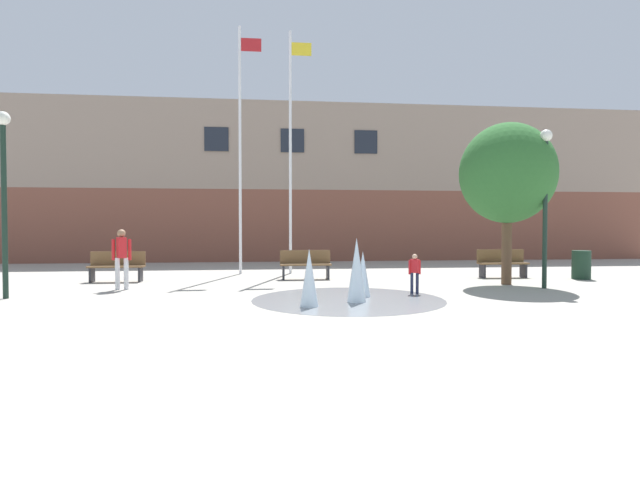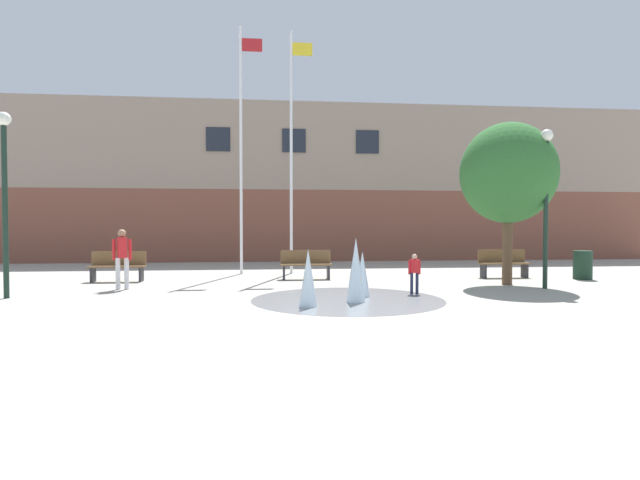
% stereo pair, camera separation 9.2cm
% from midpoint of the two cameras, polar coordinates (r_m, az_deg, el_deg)
% --- Properties ---
extents(ground_plane, '(100.00, 100.00, 0.00)m').
position_cam_midpoint_polar(ground_plane, '(6.33, 5.59, -13.75)').
color(ground_plane, '#9E998E').
extents(library_building, '(36.00, 6.05, 7.55)m').
position_cam_midpoint_polar(library_building, '(26.59, -3.63, 6.13)').
color(library_building, brown).
rests_on(library_building, ground).
extents(splash_fountain, '(4.39, 4.39, 1.42)m').
position_cam_midpoint_polar(splash_fountain, '(11.10, 2.65, -4.45)').
color(splash_fountain, gray).
rests_on(splash_fountain, ground).
extents(park_bench_under_left_flagpole, '(1.60, 0.44, 0.91)m').
position_cam_midpoint_polar(park_bench_under_left_flagpole, '(16.20, -22.35, -2.75)').
color(park_bench_under_left_flagpole, '#28282D').
rests_on(park_bench_under_left_flagpole, ground).
extents(park_bench_under_right_flagpole, '(1.60, 0.44, 0.91)m').
position_cam_midpoint_polar(park_bench_under_right_flagpole, '(15.75, -1.83, -2.75)').
color(park_bench_under_right_flagpole, '#28282D').
rests_on(park_bench_under_right_flagpole, ground).
extents(park_bench_far_right, '(1.60, 0.44, 0.91)m').
position_cam_midpoint_polar(park_bench_far_right, '(17.29, 19.95, -2.46)').
color(park_bench_far_right, '#28282D').
rests_on(park_bench_far_right, ground).
extents(child_running, '(0.31, 0.23, 0.99)m').
position_cam_midpoint_polar(child_running, '(12.54, 10.55, -3.44)').
color(child_running, '#1E233D').
rests_on(child_running, ground).
extents(adult_near_bench, '(0.50, 0.39, 1.59)m').
position_cam_midpoint_polar(adult_near_bench, '(14.12, -21.90, -1.53)').
color(adult_near_bench, silver).
rests_on(adult_near_bench, ground).
extents(flagpole_left, '(0.80, 0.10, 8.60)m').
position_cam_midpoint_polar(flagpole_left, '(17.90, -9.19, 10.82)').
color(flagpole_left, silver).
rests_on(flagpole_left, ground).
extents(flagpole_right, '(0.80, 0.10, 8.52)m').
position_cam_midpoint_polar(flagpole_right, '(17.90, -3.47, 10.71)').
color(flagpole_right, silver).
rests_on(flagpole_right, ground).
extents(lamp_post_left_lane, '(0.32, 0.32, 4.30)m').
position_cam_midpoint_polar(lamp_post_left_lane, '(13.64, -32.60, 5.96)').
color(lamp_post_left_lane, '#192D23').
rests_on(lamp_post_left_lane, ground).
extents(lamp_post_right_lane, '(0.32, 0.32, 4.25)m').
position_cam_midpoint_polar(lamp_post_right_lane, '(14.68, 24.20, 5.64)').
color(lamp_post_right_lane, '#192D23').
rests_on(lamp_post_right_lane, ground).
extents(trash_can, '(0.56, 0.56, 0.90)m').
position_cam_midpoint_polar(trash_can, '(17.78, 27.56, -2.53)').
color(trash_can, '#193323').
rests_on(trash_can, ground).
extents(street_tree_near_building, '(2.69, 2.69, 4.62)m').
position_cam_midpoint_polar(street_tree_near_building, '(15.29, 20.47, 7.12)').
color(street_tree_near_building, brown).
rests_on(street_tree_near_building, ground).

